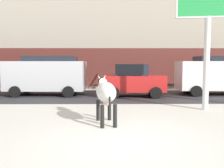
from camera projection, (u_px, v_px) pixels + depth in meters
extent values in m
plane|color=silver|center=(122.00, 144.00, 5.96)|extent=(120.00, 120.00, 0.00)
cube|color=#333338|center=(115.00, 96.00, 14.38)|extent=(60.00, 5.60, 0.01)
cube|color=#A39989|center=(113.00, 9.00, 20.92)|extent=(44.00, 6.00, 13.00)
cube|color=#5B2823|center=(114.00, 67.00, 18.31)|extent=(43.12, 0.10, 2.80)
ellipsoid|color=silver|center=(106.00, 92.00, 7.80)|extent=(0.84, 1.48, 0.64)
ellipsoid|color=black|center=(112.00, 91.00, 7.73)|extent=(0.37, 0.60, 0.40)
cylinder|color=black|center=(98.00, 110.00, 8.31)|extent=(0.12, 0.12, 0.70)
cylinder|color=black|center=(109.00, 110.00, 8.38)|extent=(0.12, 0.12, 0.70)
cylinder|color=black|center=(102.00, 116.00, 7.35)|extent=(0.12, 0.12, 0.70)
cylinder|color=black|center=(115.00, 116.00, 7.42)|extent=(0.12, 0.12, 0.70)
cylinder|color=silver|center=(103.00, 84.00, 8.52)|extent=(0.34, 0.52, 0.44)
ellipsoid|color=black|center=(102.00, 81.00, 8.73)|extent=(0.31, 0.48, 0.28)
cone|color=beige|center=(99.00, 77.00, 8.66)|extent=(0.12, 0.08, 0.15)
cone|color=beige|center=(105.00, 77.00, 8.70)|extent=(0.12, 0.08, 0.15)
cylinder|color=black|center=(110.00, 103.00, 7.18)|extent=(0.06, 0.06, 0.60)
ellipsoid|color=beige|center=(107.00, 102.00, 7.66)|extent=(0.29, 0.32, 0.20)
cylinder|color=silver|center=(206.00, 64.00, 10.04)|extent=(0.24, 0.24, 3.80)
cube|color=#B7BABF|center=(46.00, 76.00, 14.62)|extent=(4.64, 1.99, 1.70)
cube|color=#1E232D|center=(51.00, 59.00, 14.52)|extent=(3.03, 1.73, 0.30)
cylinder|color=black|center=(74.00, 88.00, 15.62)|extent=(0.64, 0.23, 0.64)
cylinder|color=black|center=(68.00, 92.00, 13.73)|extent=(0.64, 0.23, 0.64)
cylinder|color=black|center=(27.00, 88.00, 15.65)|extent=(0.64, 0.23, 0.64)
cylinder|color=black|center=(15.00, 92.00, 13.76)|extent=(0.64, 0.23, 0.64)
cube|color=red|center=(134.00, 83.00, 14.09)|extent=(3.53, 1.77, 0.90)
cube|color=#1E232D|center=(131.00, 70.00, 14.03)|extent=(1.83, 1.53, 0.64)
cylinder|color=black|center=(151.00, 89.00, 14.97)|extent=(0.64, 0.23, 0.64)
cylinder|color=black|center=(156.00, 93.00, 13.27)|extent=(0.64, 0.23, 0.64)
cylinder|color=black|center=(114.00, 89.00, 14.99)|extent=(0.64, 0.23, 0.64)
cylinder|color=black|center=(114.00, 93.00, 13.30)|extent=(0.64, 0.23, 0.64)
cube|color=white|center=(216.00, 75.00, 14.89)|extent=(4.64, 1.99, 1.70)
cube|color=#1E232D|center=(222.00, 59.00, 14.79)|extent=(3.03, 1.73, 0.30)
cylinder|color=black|center=(187.00, 88.00, 15.92)|extent=(0.64, 0.23, 0.64)
cylinder|color=black|center=(196.00, 91.00, 14.03)|extent=(0.64, 0.23, 0.64)
cylinder|color=#282833|center=(10.00, 84.00, 17.16)|extent=(0.24, 0.24, 0.88)
cube|color=#232328|center=(9.00, 73.00, 17.10)|extent=(0.36, 0.22, 0.64)
sphere|color=tan|center=(9.00, 67.00, 17.06)|extent=(0.20, 0.20, 0.20)
cylinder|color=#282833|center=(80.00, 84.00, 17.21)|extent=(0.24, 0.24, 0.88)
cube|color=#232328|center=(79.00, 73.00, 17.14)|extent=(0.36, 0.22, 0.64)
sphere|color=tan|center=(79.00, 67.00, 17.10)|extent=(0.20, 0.20, 0.20)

